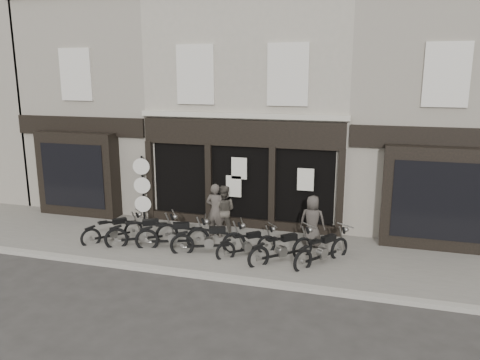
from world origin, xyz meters
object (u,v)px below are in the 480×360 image
(motorcycle_1, at_px, (143,234))
(man_centre, at_px, (223,210))
(advert_sign_post, at_px, (143,190))
(motorcycle_4, at_px, (247,246))
(motorcycle_0, at_px, (113,232))
(motorcycle_3, at_px, (209,242))
(motorcycle_6, at_px, (322,252))
(man_right, at_px, (312,221))
(motorcycle_5, at_px, (282,251))
(man_left, at_px, (215,210))
(motorcycle_2, at_px, (173,237))

(motorcycle_1, height_order, man_centre, man_centre)
(advert_sign_post, bearing_deg, motorcycle_4, -42.43)
(motorcycle_0, height_order, motorcycle_1, motorcycle_1)
(motorcycle_0, relative_size, advert_sign_post, 0.67)
(motorcycle_0, height_order, motorcycle_3, motorcycle_3)
(motorcycle_6, bearing_deg, man_right, 56.33)
(motorcycle_5, relative_size, man_left, 0.97)
(motorcycle_2, height_order, motorcycle_3, motorcycle_2)
(man_centre, height_order, advert_sign_post, advert_sign_post)
(motorcycle_5, bearing_deg, motorcycle_3, 134.46)
(motorcycle_1, relative_size, man_left, 1.14)
(motorcycle_0, xyz_separation_m, man_right, (6.28, 1.31, 0.54))
(man_left, bearing_deg, motorcycle_4, 143.84)
(motorcycle_2, bearing_deg, motorcycle_1, 161.25)
(motorcycle_2, relative_size, man_right, 1.37)
(man_left, bearing_deg, motorcycle_1, 39.02)
(motorcycle_6, height_order, man_centre, man_centre)
(motorcycle_1, relative_size, man_right, 1.26)
(motorcycle_4, distance_m, man_left, 2.01)
(motorcycle_4, distance_m, motorcycle_5, 1.11)
(motorcycle_5, height_order, man_right, man_right)
(motorcycle_0, xyz_separation_m, motorcycle_5, (5.61, -0.14, 0.03))
(man_centre, bearing_deg, motorcycle_1, 28.54)
(man_centre, bearing_deg, man_right, 170.14)
(man_right, bearing_deg, advert_sign_post, -7.72)
(motorcycle_2, bearing_deg, motorcycle_6, -18.56)
(motorcycle_0, distance_m, advert_sign_post, 2.47)
(motorcycle_2, xyz_separation_m, motorcycle_3, (1.21, -0.07, -0.00))
(motorcycle_1, xyz_separation_m, motorcycle_3, (2.26, -0.05, -0.00))
(motorcycle_6, xyz_separation_m, man_centre, (-3.47, 1.43, 0.55))
(advert_sign_post, bearing_deg, man_right, -25.11)
(motorcycle_5, relative_size, man_centre, 1.02)
(motorcycle_1, xyz_separation_m, motorcycle_6, (5.65, 0.11, -0.02))
(man_centre, xyz_separation_m, advert_sign_post, (-3.41, 0.85, 0.24))
(motorcycle_3, distance_m, man_right, 3.29)
(motorcycle_6, bearing_deg, man_left, 107.14)
(motorcycle_0, height_order, advert_sign_post, advert_sign_post)
(motorcycle_5, bearing_deg, man_left, 105.83)
(motorcycle_5, height_order, advert_sign_post, advert_sign_post)
(motorcycle_2, xyz_separation_m, advert_sign_post, (-2.27, 2.37, 0.78))
(motorcycle_0, bearing_deg, motorcycle_5, -49.98)
(motorcycle_1, xyz_separation_m, advert_sign_post, (-1.23, 2.39, 0.78))
(motorcycle_0, bearing_deg, advert_sign_post, 44.48)
(motorcycle_3, bearing_deg, motorcycle_2, 154.86)
(motorcycle_3, bearing_deg, motorcycle_0, 156.33)
(motorcycle_3, height_order, motorcycle_5, motorcycle_3)
(motorcycle_0, xyz_separation_m, man_left, (3.08, 1.28, 0.63))
(man_centre, bearing_deg, man_left, 37.32)
(motorcycle_0, distance_m, motorcycle_5, 5.62)
(motorcycle_4, bearing_deg, motorcycle_6, -40.49)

